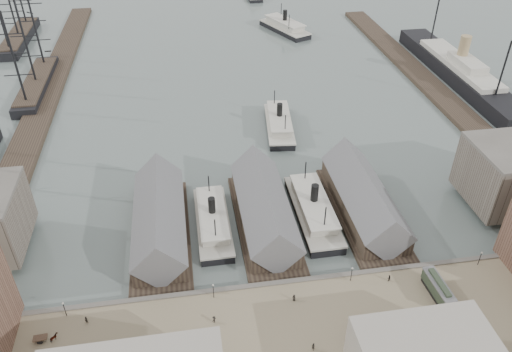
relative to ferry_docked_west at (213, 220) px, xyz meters
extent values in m
plane|color=#525F5C|center=(13.00, -17.80, -2.29)|extent=(900.00, 900.00, 0.00)
cube|color=#7D6E54|center=(13.00, -37.80, -1.29)|extent=(180.00, 30.00, 2.00)
cube|color=#59544C|center=(13.00, -23.00, -1.14)|extent=(180.00, 1.20, 2.30)
cube|color=#2D231C|center=(-55.00, 82.20, -1.49)|extent=(10.00, 220.00, 1.60)
cube|color=#2D231C|center=(91.00, 72.20, -1.49)|extent=(10.00, 180.00, 1.60)
cube|color=#2D231C|center=(-13.00, -1.80, -1.69)|extent=(14.00, 42.00, 1.20)
cube|color=#2D231C|center=(-13.00, -0.80, 1.41)|extent=(12.00, 36.00, 5.00)
cube|color=#59595B|center=(-13.00, -0.80, 4.01)|extent=(12.60, 37.00, 12.60)
cube|color=#2D231C|center=(13.00, -1.80, -1.69)|extent=(14.00, 42.00, 1.20)
cube|color=#2D231C|center=(13.00, -0.80, 1.41)|extent=(12.00, 36.00, 5.00)
cube|color=#59595B|center=(13.00, -0.80, 4.01)|extent=(12.60, 37.00, 12.60)
cube|color=#2D231C|center=(39.00, -1.80, -1.69)|extent=(14.00, 42.00, 1.20)
cube|color=#2D231C|center=(39.00, -0.80, 1.41)|extent=(12.00, 36.00, 5.00)
cube|color=#59595B|center=(39.00, -0.80, 4.01)|extent=(12.60, 37.00, 12.60)
cylinder|color=black|center=(-32.00, -24.80, 1.51)|extent=(0.16, 0.16, 3.60)
sphere|color=beige|center=(-32.00, -24.80, 3.41)|extent=(0.44, 0.44, 0.44)
cylinder|color=black|center=(-2.00, -24.80, 1.51)|extent=(0.16, 0.16, 3.60)
sphere|color=beige|center=(-2.00, -24.80, 3.41)|extent=(0.44, 0.44, 0.44)
cylinder|color=black|center=(28.00, -24.80, 1.51)|extent=(0.16, 0.16, 3.60)
sphere|color=beige|center=(28.00, -24.80, 3.41)|extent=(0.44, 0.44, 0.44)
cylinder|color=black|center=(58.00, -24.80, 1.51)|extent=(0.16, 0.16, 3.60)
sphere|color=beige|center=(58.00, -24.80, 3.41)|extent=(0.44, 0.44, 0.44)
cube|color=black|center=(0.00, 0.00, -1.41)|extent=(7.81, 27.35, 1.76)
cube|color=beige|center=(0.00, 0.00, -0.14)|extent=(8.20, 27.35, 0.49)
cube|color=beige|center=(0.00, 0.00, 1.23)|extent=(6.35, 19.53, 2.15)
cube|color=beige|center=(0.00, 0.00, 2.59)|extent=(6.84, 21.49, 0.39)
cylinder|color=black|center=(0.00, 0.00, 4.74)|extent=(1.76, 1.76, 4.39)
cylinder|color=black|center=(0.00, 8.79, 4.55)|extent=(0.29, 0.29, 5.86)
cylinder|color=black|center=(0.00, -8.79, 4.55)|extent=(0.29, 0.29, 5.86)
cube|color=black|center=(26.00, -0.03, -1.32)|extent=(8.62, 30.16, 1.94)
cube|color=beige|center=(26.00, -0.03, 0.08)|extent=(9.05, 30.16, 0.54)
cube|color=beige|center=(26.00, -0.03, 1.59)|extent=(7.00, 21.54, 2.37)
cube|color=beige|center=(26.00, -0.03, 3.10)|extent=(7.54, 23.70, 0.43)
cylinder|color=black|center=(26.00, -0.03, 5.47)|extent=(1.94, 1.94, 4.85)
cylinder|color=black|center=(26.00, 9.66, 5.25)|extent=(0.32, 0.32, 6.46)
cylinder|color=black|center=(26.00, -9.72, 5.25)|extent=(0.32, 0.32, 6.46)
cube|color=black|center=(26.41, 46.51, -1.39)|extent=(11.19, 28.78, 1.80)
cube|color=beige|center=(26.41, 46.51, -0.09)|extent=(11.59, 28.82, 0.50)
cube|color=beige|center=(26.41, 46.51, 1.32)|extent=(8.78, 20.65, 2.20)
cube|color=beige|center=(26.41, 46.51, 2.72)|extent=(9.50, 22.69, 0.40)
cylinder|color=black|center=(26.41, 46.51, 4.92)|extent=(1.80, 1.80, 4.51)
cylinder|color=black|center=(26.41, 55.52, 4.72)|extent=(0.30, 0.30, 6.01)
cylinder|color=black|center=(26.41, 37.49, 4.72)|extent=(0.30, 0.30, 6.01)
cube|color=black|center=(48.20, 141.30, -1.27)|extent=(20.95, 32.52, 2.03)
cube|color=beige|center=(48.20, 141.30, 0.19)|extent=(21.36, 32.70, 0.56)
cube|color=beige|center=(48.20, 141.30, 1.77)|extent=(15.77, 23.59, 2.48)
cube|color=beige|center=(48.20, 141.30, 3.35)|extent=(17.19, 25.88, 0.45)
cylinder|color=black|center=(48.20, 141.30, 5.83)|extent=(2.03, 2.03, 5.07)
cylinder|color=black|center=(48.20, 151.44, 5.60)|extent=(0.34, 0.34, 6.76)
cylinder|color=black|center=(48.20, 131.15, 5.60)|extent=(0.34, 0.34, 6.76)
cube|color=black|center=(-59.71, 92.05, -0.57)|extent=(8.59, 49.62, 3.44)
cube|color=#2D231C|center=(-59.71, 92.05, 1.43)|extent=(8.11, 44.66, 0.57)
cylinder|color=black|center=(-59.71, 74.68, 16.80)|extent=(0.76, 0.76, 32.45)
cylinder|color=black|center=(-59.71, 92.05, 16.80)|extent=(0.76, 0.76, 32.45)
cylinder|color=black|center=(-59.71, 109.42, 16.80)|extent=(0.76, 0.76, 32.45)
cube|color=black|center=(-78.15, 147.74, -0.47)|extent=(9.09, 50.51, 3.64)
cube|color=#2D231C|center=(-78.15, 147.74, 1.65)|extent=(8.59, 45.46, 0.61)
cube|color=black|center=(105.00, 74.94, 0.51)|extent=(12.14, 88.73, 5.60)
cube|color=beige|center=(105.00, 74.94, 4.25)|extent=(10.27, 51.37, 1.87)
cube|color=beige|center=(105.00, 70.27, 6.58)|extent=(7.47, 18.68, 2.80)
cylinder|color=tan|center=(105.00, 74.94, 10.79)|extent=(4.11, 4.11, 9.34)
cube|color=black|center=(44.60, -31.77, 0.10)|extent=(2.74, 9.40, 0.78)
cube|color=#263224|center=(44.60, -31.77, 1.77)|extent=(2.86, 9.89, 2.55)
cube|color=#59595B|center=(44.60, -31.77, 3.19)|extent=(3.07, 10.29, 0.29)
imported|color=black|center=(-33.34, -30.53, 0.52)|extent=(1.54, 1.39, 1.62)
cube|color=#3F2D21|center=(-35.94, -30.39, 0.61)|extent=(2.68, 1.64, 0.25)
cylinder|color=black|center=(-35.98, -31.08, 0.26)|extent=(1.10, 0.14, 1.10)
cylinder|color=black|center=(-35.90, -29.69, 0.26)|extent=(1.10, 0.14, 1.10)
imported|color=black|center=(-5.70, -35.50, 0.52)|extent=(2.00, 1.10, 1.62)
cube|color=#3F2D21|center=(-8.28, -35.19, 0.61)|extent=(2.76, 1.80, 0.25)
cylinder|color=black|center=(-8.37, -35.88, 0.26)|extent=(1.10, 0.21, 1.10)
cylinder|color=black|center=(-8.20, -34.49, 0.26)|extent=(1.10, 0.21, 1.10)
imported|color=black|center=(34.73, -41.29, 0.54)|extent=(1.93, 2.06, 1.66)
cube|color=#3F2D21|center=(32.32, -40.31, 0.61)|extent=(2.97, 2.37, 0.25)
cylinder|color=black|center=(32.06, -40.96, 0.26)|extent=(1.05, 0.49, 1.10)
cylinder|color=black|center=(32.59, -39.66, 0.26)|extent=(1.05, 0.49, 1.10)
imported|color=black|center=(-27.68, -27.36, 0.61)|extent=(0.78, 0.67, 1.79)
imported|color=black|center=(-2.51, -31.25, 0.54)|extent=(1.22, 1.17, 1.67)
imported|color=black|center=(14.52, -28.29, 0.52)|extent=(0.91, 0.93, 1.62)
imported|color=black|center=(15.43, -40.65, 0.62)|extent=(0.75, 0.82, 1.81)
imported|color=black|center=(36.16, -26.20, 0.53)|extent=(0.91, 0.78, 1.63)
imported|color=black|center=(46.64, -43.04, 0.51)|extent=(1.02, 1.19, 1.60)
imported|color=black|center=(46.97, -32.79, 0.54)|extent=(0.73, 1.05, 1.66)
camera|label=1|loc=(-4.61, -96.65, 81.19)|focal=35.00mm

